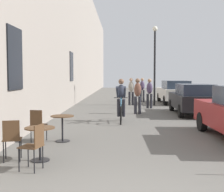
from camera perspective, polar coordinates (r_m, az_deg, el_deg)
The scene contains 14 objects.
building_facade_left at distance 18.17m, azimuth -8.61°, elevation 13.50°, with size 0.54×68.00×9.76m.
cafe_table_near at distance 6.55m, azimuth -13.71°, elevation -7.59°, with size 0.64×0.64×0.72m.
cafe_chair_near_toward_street at distance 6.65m, azimuth -18.71°, elevation -7.54°, with size 0.46×0.46×0.89m.
cafe_chair_near_toward_wall at distance 5.91m, azimuth -14.71°, elevation -8.88°, with size 0.46×0.46×0.89m.
cafe_table_mid at distance 8.34m, azimuth -9.53°, elevation -5.10°, with size 0.64×0.64×0.72m.
cafe_chair_mid_toward_street at distance 8.42m, azimuth -14.11°, elevation -5.10°, with size 0.42×0.42×0.89m.
cyclist_on_bicycle at distance 11.76m, azimuth 1.76°, elevation -1.05°, with size 0.52×1.76×1.74m.
pedestrian_near at distance 14.26m, azimuth 4.95°, elevation 0.40°, with size 0.34×0.24×1.71m.
pedestrian_mid at distance 16.87m, azimuth 7.22°, elevation 0.84°, with size 0.37×0.28×1.68m.
pedestrian_far at distance 18.63m, azimuth 3.69°, elevation 1.19°, with size 0.36×0.27×1.71m.
pedestrian_furthest at distance 21.08m, azimuth 5.83°, elevation 1.46°, with size 0.34×0.24×1.70m.
street_lamp at distance 18.70m, azimuth 8.23°, elevation 7.75°, with size 0.32×0.32×4.90m.
parked_car_second at distance 14.56m, azimuth 15.27°, elevation -0.48°, with size 1.81×4.12×1.45m.
parked_car_third at distance 20.22m, azimuth 11.92°, elevation 0.84°, with size 1.84×4.31×1.53m.
Camera 1 is at (-0.34, -3.63, 1.80)m, focal length 47.53 mm.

